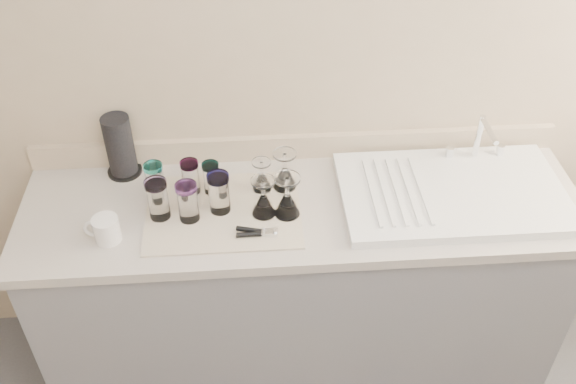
{
  "coord_description": "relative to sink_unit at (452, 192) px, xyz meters",
  "views": [
    {
      "loc": [
        -0.18,
        -0.55,
        2.44
      ],
      "look_at": [
        -0.06,
        1.15,
        1.0
      ],
      "focal_mm": 40.0,
      "sensor_mm": 36.0,
      "label": 1
    }
  ],
  "objects": [
    {
      "name": "goblet_back_left",
      "position": [
        -0.7,
        0.08,
        0.03
      ],
      "size": [
        0.07,
        0.07,
        0.13
      ],
      "color": "white",
      "rests_on": "dish_towel"
    },
    {
      "name": "tumbler_lavender",
      "position": [
        -0.85,
        -0.02,
        0.07
      ],
      "size": [
        0.08,
        0.08,
        0.16
      ],
      "color": "white",
      "rests_on": "dish_towel"
    },
    {
      "name": "goblet_front_left",
      "position": [
        -0.7,
        -0.05,
        0.04
      ],
      "size": [
        0.08,
        0.08,
        0.15
      ],
      "color": "white",
      "rests_on": "dish_towel"
    },
    {
      "name": "goblet_back_right",
      "position": [
        -0.61,
        0.09,
        0.04
      ],
      "size": [
        0.09,
        0.09,
        0.15
      ],
      "color": "white",
      "rests_on": "dish_towel"
    },
    {
      "name": "sink_unit",
      "position": [
        0.0,
        0.0,
        0.0
      ],
      "size": [
        0.82,
        0.5,
        0.22
      ],
      "color": "white",
      "rests_on": "counter_unit"
    },
    {
      "name": "counter_unit",
      "position": [
        -0.55,
        -0.0,
        -0.47
      ],
      "size": [
        2.06,
        0.62,
        0.9
      ],
      "color": "slate",
      "rests_on": "ground"
    },
    {
      "name": "paper_towel_roll",
      "position": [
        -1.22,
        0.23,
        0.1
      ],
      "size": [
        0.13,
        0.13,
        0.25
      ],
      "color": "black",
      "rests_on": "counter_unit"
    },
    {
      "name": "goblet_front_right",
      "position": [
        -0.62,
        -0.06,
        0.04
      ],
      "size": [
        0.09,
        0.09,
        0.16
      ],
      "color": "white",
      "rests_on": "dish_towel"
    },
    {
      "name": "tumbler_purple",
      "position": [
        -0.88,
        0.08,
        0.05
      ],
      "size": [
        0.06,
        0.06,
        0.12
      ],
      "color": "white",
      "rests_on": "dish_towel"
    },
    {
      "name": "tumbler_cyan",
      "position": [
        -0.96,
        0.09,
        0.06
      ],
      "size": [
        0.07,
        0.07,
        0.13
      ],
      "color": "white",
      "rests_on": "dish_towel"
    },
    {
      "name": "can_opener",
      "position": [
        -0.73,
        -0.16,
        -0.0
      ],
      "size": [
        0.14,
        0.06,
        0.02
      ],
      "color": "silver",
      "rests_on": "dish_towel"
    },
    {
      "name": "white_mug",
      "position": [
        -1.24,
        -0.14,
        0.03
      ],
      "size": [
        0.13,
        0.1,
        0.09
      ],
      "color": "silver",
      "rests_on": "counter_unit"
    },
    {
      "name": "tumbler_magenta",
      "position": [
        -1.06,
        -0.04,
        0.07
      ],
      "size": [
        0.08,
        0.08,
        0.16
      ],
      "color": "white",
      "rests_on": "dish_towel"
    },
    {
      "name": "tumbler_blue",
      "position": [
        -0.96,
        -0.06,
        0.07
      ],
      "size": [
        0.08,
        0.08,
        0.15
      ],
      "color": "white",
      "rests_on": "dish_towel"
    },
    {
      "name": "dish_towel",
      "position": [
        -0.84,
        -0.03,
        -0.02
      ],
      "size": [
        0.55,
        0.42,
        0.01
      ],
      "primitive_type": "cube",
      "color": "beige",
      "rests_on": "counter_unit"
    },
    {
      "name": "tumbler_teal",
      "position": [
        -1.09,
        0.08,
        0.06
      ],
      "size": [
        0.07,
        0.07,
        0.14
      ],
      "color": "white",
      "rests_on": "dish_towel"
    }
  ]
}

